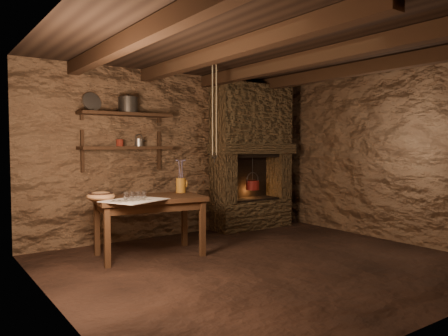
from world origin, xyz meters
TOP-DOWN VIEW (x-y plane):
  - floor at (0.00, 0.00)m, footprint 4.50×4.50m
  - back_wall at (0.00, 2.00)m, footprint 4.50×0.04m
  - front_wall at (0.00, -2.00)m, footprint 4.50×0.04m
  - left_wall at (-2.25, 0.00)m, footprint 0.04×4.00m
  - right_wall at (2.25, 0.00)m, footprint 0.04×4.00m
  - ceiling at (0.00, 0.00)m, footprint 4.50×4.00m
  - beam_far_left at (-1.50, 0.00)m, footprint 0.14×3.95m
  - beam_mid_left at (-0.50, 0.00)m, footprint 0.14×3.95m
  - beam_mid_right at (0.50, 0.00)m, footprint 0.14×3.95m
  - beam_far_right at (1.50, 0.00)m, footprint 0.14×3.95m
  - shelf_lower at (-0.85, 1.84)m, footprint 1.25×0.30m
  - shelf_upper at (-0.85, 1.84)m, footprint 1.25×0.30m
  - hearth at (1.25, 1.77)m, footprint 1.43×0.51m
  - work_table at (-0.89, 1.06)m, footprint 1.35×0.90m
  - linen_cloth at (-1.18, 0.81)m, footprint 0.78×0.72m
  - pewter_cutlery_row at (-1.18, 0.79)m, footprint 0.57×0.40m
  - drinking_glasses at (-1.16, 0.93)m, footprint 0.20×0.06m
  - stoneware_jug at (-0.36, 1.23)m, footprint 0.16×0.16m
  - wooden_bowl at (-1.47, 1.10)m, footprint 0.42×0.42m
  - iron_stockpot at (-0.82, 1.84)m, footprint 0.30×0.30m
  - tin_pan at (-1.28, 1.94)m, footprint 0.27×0.15m
  - small_kettle at (-0.67, 1.84)m, footprint 0.18×0.16m
  - rusty_tin at (-0.94, 1.84)m, footprint 0.12×0.12m
  - red_pot at (1.23, 1.72)m, footprint 0.28×0.28m
  - hanging_ropes at (0.05, 1.05)m, footprint 0.08×0.08m

SIDE VIEW (x-z plane):
  - floor at x=0.00m, z-range 0.00..0.00m
  - work_table at x=-0.89m, z-range 0.03..0.75m
  - red_pot at x=1.23m, z-range 0.44..0.98m
  - linen_cloth at x=-1.18m, z-range 0.72..0.73m
  - pewter_cutlery_row at x=-1.18m, z-range 0.73..0.74m
  - wooden_bowl at x=-1.47m, z-range 0.70..0.81m
  - drinking_glasses at x=-1.16m, z-range 0.73..0.81m
  - stoneware_jug at x=-0.36m, z-range 0.69..1.13m
  - back_wall at x=0.00m, z-range 0.00..2.40m
  - front_wall at x=0.00m, z-range 0.00..2.40m
  - left_wall at x=-2.25m, z-range 0.00..2.40m
  - right_wall at x=2.25m, z-range 0.00..2.40m
  - hearth at x=1.25m, z-range 0.08..2.38m
  - shelf_lower at x=-0.85m, z-range 1.28..1.32m
  - rusty_tin at x=-0.94m, z-range 1.32..1.41m
  - small_kettle at x=-0.67m, z-range 1.29..1.46m
  - shelf_upper at x=-0.85m, z-range 1.73..1.77m
  - hanging_ropes at x=0.05m, z-range 1.20..2.40m
  - iron_stockpot at x=-0.82m, z-range 1.77..1.96m
  - tin_pan at x=-1.28m, z-range 1.77..2.02m
  - beam_far_left at x=-1.50m, z-range 2.23..2.39m
  - beam_mid_left at x=-0.50m, z-range 2.23..2.39m
  - beam_mid_right at x=0.50m, z-range 2.23..2.39m
  - beam_far_right at x=1.50m, z-range 2.23..2.39m
  - ceiling at x=0.00m, z-range 2.38..2.42m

